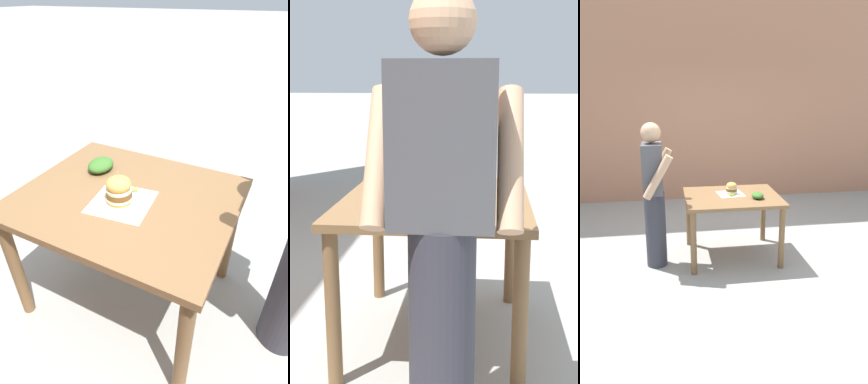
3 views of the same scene
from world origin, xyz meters
TOP-DOWN VIEW (x-y plane):
  - ground_plane at (0.00, 0.00)m, footprint 80.00×80.00m
  - patio_table at (0.00, 0.00)m, footprint 0.96×1.14m
  - serving_paper at (0.07, 0.01)m, footprint 0.34×0.34m
  - sandwich at (0.07, -0.01)m, footprint 0.14×0.14m
  - pickle_spear at (-0.03, -0.00)m, footprint 0.07×0.08m
  - side_salad at (-0.16, -0.28)m, footprint 0.18×0.14m

SIDE VIEW (x-z plane):
  - ground_plane at x=0.00m, z-range 0.00..0.00m
  - patio_table at x=0.00m, z-range 0.27..1.06m
  - serving_paper at x=0.07m, z-range 0.79..0.79m
  - pickle_spear at x=-0.03m, z-range 0.79..0.82m
  - side_salad at x=-0.16m, z-range 0.79..0.86m
  - sandwich at x=0.07m, z-range 0.77..0.95m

